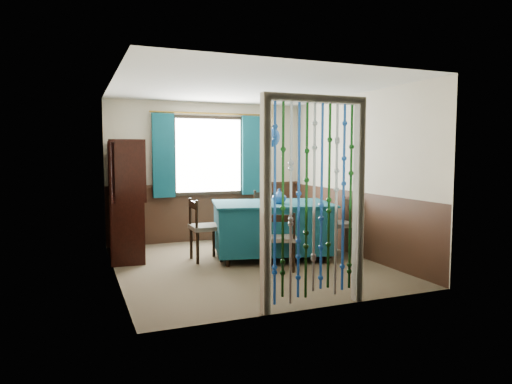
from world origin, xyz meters
name	(u,v)px	position (x,y,z in m)	size (l,w,h in m)	color
floor	(247,264)	(0.00, 0.00, 0.00)	(4.00, 4.00, 0.00)	brown
ceiling	(247,88)	(0.00, 0.00, 2.50)	(4.00, 4.00, 0.00)	silver
wall_back	(208,172)	(0.00, 2.00, 1.25)	(3.60, 3.60, 0.00)	beige
wall_front	(317,188)	(0.00, -2.00, 1.25)	(3.60, 3.60, 0.00)	beige
wall_left	(114,180)	(-1.80, 0.00, 1.25)	(4.00, 4.00, 0.00)	beige
wall_right	(355,175)	(1.80, 0.00, 1.25)	(4.00, 4.00, 0.00)	beige
wainscot_back	(208,213)	(0.00, 1.99, 0.50)	(3.60, 3.60, 0.00)	#3A2216
wainscot_front	(316,260)	(0.00, -1.99, 0.50)	(3.60, 3.60, 0.00)	#3A2216
wainscot_left	(117,239)	(-1.79, 0.00, 0.50)	(4.00, 4.00, 0.00)	#3A2216
wainscot_right	(353,223)	(1.79, 0.00, 0.50)	(4.00, 4.00, 0.00)	#3A2216
window	(209,156)	(0.00, 1.95, 1.55)	(1.32, 0.12, 1.42)	black
doorway	(314,207)	(0.00, -1.94, 1.05)	(1.16, 0.12, 2.18)	silver
dining_table	(272,226)	(0.51, 0.26, 0.48)	(1.98, 1.58, 0.85)	#104452
chair_near	(282,239)	(0.32, -0.48, 0.43)	(0.52, 0.51, 0.81)	black
chair_far	(267,218)	(0.73, 0.99, 0.51)	(0.61, 0.60, 0.96)	black
chair_left	(204,228)	(-0.51, 0.47, 0.49)	(0.44, 0.46, 0.92)	black
chair_right	(339,225)	(1.55, 0.03, 0.48)	(0.50, 0.52, 0.91)	black
sideboard	(126,217)	(-1.54, 1.20, 0.62)	(0.59, 1.40, 1.79)	black
pendant_lamp	(272,137)	(0.51, 0.26, 1.84)	(0.24, 0.24, 0.81)	olive
vase_table	(279,197)	(0.55, 0.10, 0.95)	(0.19, 0.19, 0.20)	#154591
bowl_shelf	(132,177)	(-1.48, 0.88, 1.25)	(0.23, 0.23, 0.06)	beige
vase_sideboard	(128,192)	(-1.48, 1.43, 0.98)	(0.16, 0.16, 0.17)	beige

